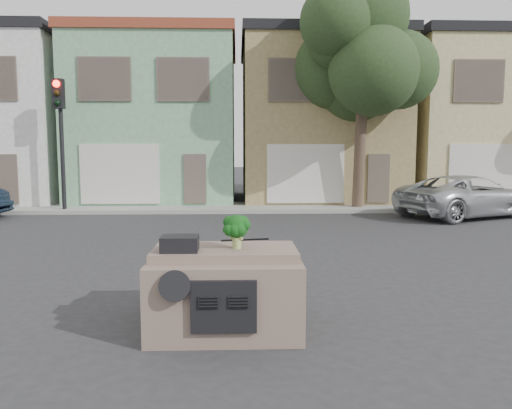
{
  "coord_description": "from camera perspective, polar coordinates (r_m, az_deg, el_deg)",
  "views": [
    {
      "loc": [
        0.17,
        -9.76,
        2.44
      ],
      "look_at": [
        0.56,
        0.5,
        1.3
      ],
      "focal_mm": 35.0,
      "sensor_mm": 36.0,
      "label": 1
    }
  ],
  "objects": [
    {
      "name": "instrument_hump",
      "position": [
        6.57,
        -8.7,
        -4.43
      ],
      "size": [
        0.48,
        0.38,
        0.2
      ],
      "primitive_type": "cube",
      "color": "black",
      "rests_on": "car_dashboard"
    },
    {
      "name": "silver_pickup",
      "position": [
        19.65,
        23.05,
        -1.31
      ],
      "size": [
        5.99,
        4.45,
        1.51
      ],
      "primitive_type": "imported",
      "rotation": [
        0.0,
        0.0,
        1.98
      ],
      "color": "silver",
      "rests_on": "ground"
    },
    {
      "name": "car_dashboard",
      "position": [
        7.02,
        -3.51,
        -9.2
      ],
      "size": [
        2.0,
        1.8,
        1.12
      ],
      "primitive_type": "cube",
      "color": "#7C6558",
      "rests_on": "ground"
    },
    {
      "name": "townhouse_tan",
      "position": [
        24.6,
        6.9,
        9.39
      ],
      "size": [
        7.2,
        8.2,
        7.55
      ],
      "primitive_type": "cube",
      "color": "#968252",
      "rests_on": "ground"
    },
    {
      "name": "townhouse_beige",
      "position": [
        26.81,
        23.13,
        8.68
      ],
      "size": [
        7.2,
        8.2,
        7.55
      ],
      "primitive_type": "cube",
      "color": "tan",
      "rests_on": "ground"
    },
    {
      "name": "wiper_arm",
      "position": [
        7.26,
        -1.26,
        -4.05
      ],
      "size": [
        0.69,
        0.15,
        0.02
      ],
      "primitive_type": "cube",
      "rotation": [
        0.0,
        0.0,
        0.17
      ],
      "color": "black",
      "rests_on": "car_dashboard"
    },
    {
      "name": "sidewalk",
      "position": [
        20.4,
        -2.61,
        -0.34
      ],
      "size": [
        40.0,
        3.0,
        0.15
      ],
      "primitive_type": "cube",
      "color": "gray",
      "rests_on": "ground"
    },
    {
      "name": "townhouse_mint",
      "position": [
        24.57,
        -10.88,
        9.33
      ],
      "size": [
        7.2,
        8.2,
        7.55
      ],
      "primitive_type": "cube",
      "color": "#79AB81",
      "rests_on": "ground"
    },
    {
      "name": "broccoli",
      "position": [
        6.66,
        -2.22,
        -3.06
      ],
      "size": [
        0.52,
        0.52,
        0.46
      ],
      "primitive_type": "cube",
      "rotation": [
        0.0,
        0.0,
        5.24
      ],
      "color": "#0E3A0F",
      "rests_on": "car_dashboard"
    },
    {
      "name": "townhouse_white",
      "position": [
        26.74,
        -27.16,
        8.5
      ],
      "size": [
        7.2,
        8.2,
        7.55
      ],
      "primitive_type": "cube",
      "color": "silver",
      "rests_on": "ground"
    },
    {
      "name": "traffic_signal",
      "position": [
        20.38,
        -21.38,
        6.21
      ],
      "size": [
        0.4,
        0.4,
        5.1
      ],
      "primitive_type": "cube",
      "color": "black",
      "rests_on": "ground"
    },
    {
      "name": "tree_near",
      "position": [
        20.23,
        11.9,
        11.33
      ],
      "size": [
        4.4,
        4.0,
        8.5
      ],
      "primitive_type": "cube",
      "color": "#283E1E",
      "rests_on": "ground"
    },
    {
      "name": "ground_plane",
      "position": [
        10.06,
        -3.09,
        -7.71
      ],
      "size": [
        120.0,
        120.0,
        0.0
      ],
      "primitive_type": "plane",
      "color": "#303033",
      "rests_on": "ground"
    }
  ]
}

